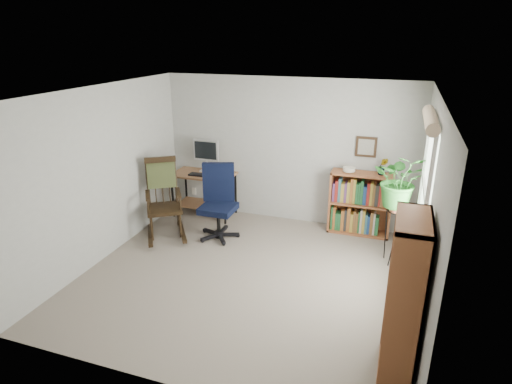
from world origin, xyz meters
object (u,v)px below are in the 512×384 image
(tall_bookshelf, at_px, (404,300))
(desk, at_px, (204,194))
(rocking_chair, at_px, (164,198))
(low_bookshelf, at_px, (360,204))
(office_chair, at_px, (218,203))

(tall_bookshelf, bearing_deg, desk, 139.16)
(rocking_chair, relative_size, low_bookshelf, 1.24)
(office_chair, bearing_deg, rocking_chair, 174.56)
(office_chair, xyz_separation_m, rocking_chair, (-0.83, -0.20, 0.04))
(low_bookshelf, bearing_deg, rocking_chair, -159.47)
(office_chair, distance_m, rocking_chair, 0.85)
(office_chair, xyz_separation_m, tall_bookshelf, (2.72, -2.11, 0.21))
(tall_bookshelf, bearing_deg, rocking_chair, 151.78)
(rocking_chair, bearing_deg, low_bookshelf, -12.66)
(rocking_chair, distance_m, tall_bookshelf, 4.03)
(desk, distance_m, rocking_chair, 1.02)
(office_chair, height_order, tall_bookshelf, tall_bookshelf)
(office_chair, height_order, low_bookshelf, office_chair)
(desk, bearing_deg, office_chair, -51.92)
(desk, bearing_deg, rocking_chair, -103.63)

